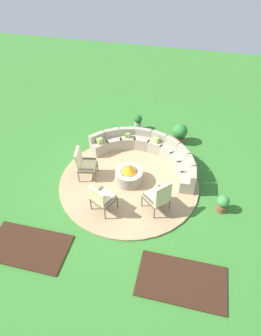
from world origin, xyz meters
TOP-DOWN VIEW (x-y plane):
  - ground_plane at (0.00, 0.00)m, footprint 24.00×24.00m
  - patio_circle at (0.00, 0.00)m, footprint 4.43×4.43m
  - mulch_bed_left at (-1.99, -2.93)m, footprint 2.10×1.19m
  - mulch_bed_right at (1.99, -2.93)m, footprint 2.10×1.19m
  - fire_pit at (0.00, 0.00)m, footprint 0.86×0.86m
  - curved_stone_bench at (0.42, 1.28)m, footprint 3.75×2.21m
  - lounge_chair_front_left at (-1.41, -0.10)m, footprint 0.69×0.66m
  - lounge_chair_front_right at (-0.46, -1.33)m, footprint 0.78×0.77m
  - lounge_chair_back_left at (1.07, -0.93)m, footprint 0.85×0.87m
  - potted_plant_0 at (-0.37, 2.98)m, footprint 0.32×0.32m
  - potted_plant_1 at (2.87, -0.48)m, footprint 0.35×0.35m
  - potted_plant_2 at (1.30, 2.51)m, footprint 0.55×0.55m

SIDE VIEW (x-z plane):
  - ground_plane at x=0.00m, z-range 0.00..0.00m
  - mulch_bed_left at x=-1.99m, z-range 0.00..0.04m
  - mulch_bed_right at x=1.99m, z-range 0.00..0.04m
  - patio_circle at x=0.00m, z-range 0.00..0.06m
  - potted_plant_1 at x=2.87m, z-range 0.02..0.57m
  - fire_pit at x=0.00m, z-range -0.02..0.68m
  - curved_stone_bench at x=0.42m, z-range -0.01..0.70m
  - potted_plant_0 at x=-0.37m, z-range 0.03..0.66m
  - potted_plant_2 at x=1.30m, z-range 0.04..0.80m
  - lounge_chair_front_right at x=-0.46m, z-range 0.09..1.09m
  - lounge_chair_back_left at x=1.07m, z-range 0.07..1.14m
  - lounge_chair_front_left at x=-1.41m, z-range 0.08..1.14m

